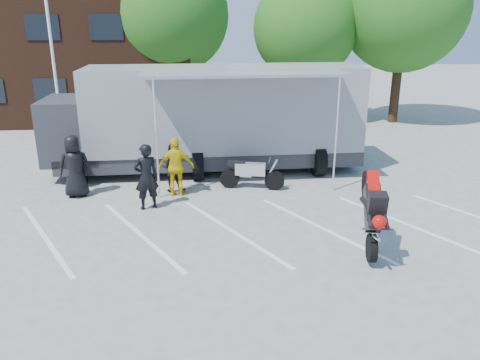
{
  "coord_description": "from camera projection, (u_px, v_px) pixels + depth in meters",
  "views": [
    {
      "loc": [
        -0.53,
        -10.23,
        5.23
      ],
      "look_at": [
        0.44,
        1.34,
        1.3
      ],
      "focal_mm": 35.0,
      "sensor_mm": 36.0,
      "label": 1
    }
  ],
  "objects": [
    {
      "name": "flagpole",
      "position": [
        56.0,
        27.0,
        18.7
      ],
      "size": [
        1.61,
        0.12,
        8.0
      ],
      "color": "white",
      "rests_on": "ground"
    },
    {
      "name": "transporter_truck",
      "position": [
        212.0,
        169.0,
        17.49
      ],
      "size": [
        11.99,
        6.06,
        3.76
      ],
      "primitive_type": null,
      "rotation": [
        0.0,
        0.0,
        0.03
      ],
      "color": "gray",
      "rests_on": "ground"
    },
    {
      "name": "spectator_leather_c",
      "position": [
        173.0,
        168.0,
        15.0
      ],
      "size": [
        0.85,
        0.7,
        1.59
      ],
      "primitive_type": "imported",
      "rotation": [
        0.0,
        0.0,
        3.0
      ],
      "color": "black",
      "rests_on": "ground"
    },
    {
      "name": "parked_motorcycle",
      "position": [
        252.0,
        189.0,
        15.46
      ],
      "size": [
        2.27,
        1.19,
        1.14
      ],
      "primitive_type": null,
      "rotation": [
        0.0,
        0.0,
        1.35
      ],
      "color": "#BCBCC1",
      "rests_on": "ground"
    },
    {
      "name": "spectator_hivis",
      "position": [
        176.0,
        167.0,
        14.6
      ],
      "size": [
        1.11,
        0.49,
        1.87
      ],
      "primitive_type": "imported",
      "rotation": [
        0.0,
        0.0,
        3.11
      ],
      "color": "yellow",
      "rests_on": "ground"
    },
    {
      "name": "tree_left",
      "position": [
        170.0,
        15.0,
        24.54
      ],
      "size": [
        6.12,
        6.12,
        8.64
      ],
      "color": "#382314",
      "rests_on": "ground"
    },
    {
      "name": "ground",
      "position": [
        227.0,
        248.0,
        11.38
      ],
      "size": [
        100.0,
        100.0,
        0.0
      ],
      "primitive_type": "plane",
      "color": "#9E9E99",
      "rests_on": "ground"
    },
    {
      "name": "spectator_leather_a",
      "position": [
        75.0,
        166.0,
        14.51
      ],
      "size": [
        1.06,
        0.78,
        1.97
      ],
      "primitive_type": "imported",
      "rotation": [
        0.0,
        0.0,
        3.31
      ],
      "color": "black",
      "rests_on": "ground"
    },
    {
      "name": "spectator_leather_b",
      "position": [
        146.0,
        177.0,
        13.54
      ],
      "size": [
        0.84,
        0.71,
        1.96
      ],
      "primitive_type": "imported",
      "rotation": [
        0.0,
        0.0,
        3.55
      ],
      "color": "black",
      "rests_on": "ground"
    },
    {
      "name": "parking_bay_lines",
      "position": [
        224.0,
        231.0,
        12.32
      ],
      "size": [
        18.09,
        13.33,
        0.01
      ],
      "primitive_type": "cube",
      "rotation": [
        0.0,
        0.0,
        0.52
      ],
      "color": "white",
      "rests_on": "ground"
    },
    {
      "name": "office_building",
      "position": [
        32.0,
        54.0,
        26.46
      ],
      "size": [
        18.0,
        8.0,
        7.0
      ],
      "primitive_type": "cube",
      "color": "#402214",
      "rests_on": "ground"
    },
    {
      "name": "tree_right",
      "position": [
        404.0,
        9.0,
        23.98
      ],
      "size": [
        6.46,
        6.46,
        9.12
      ],
      "color": "#382314",
      "rests_on": "ground"
    },
    {
      "name": "stunt_bike_rider",
      "position": [
        364.0,
        250.0,
        11.32
      ],
      "size": [
        1.17,
        1.97,
        2.18
      ],
      "primitive_type": null,
      "rotation": [
        0.0,
        0.0,
        -0.17
      ],
      "color": "black",
      "rests_on": "ground"
    },
    {
      "name": "tree_mid",
      "position": [
        305.0,
        28.0,
        24.35
      ],
      "size": [
        5.44,
        5.44,
        7.68
      ],
      "color": "#382314",
      "rests_on": "ground"
    }
  ]
}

